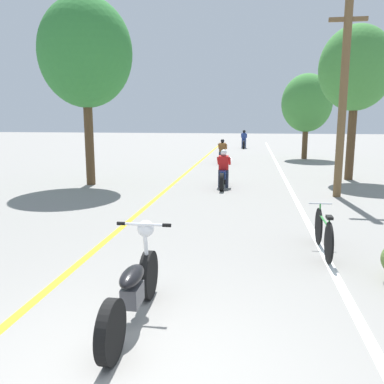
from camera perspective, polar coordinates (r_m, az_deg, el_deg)
The scene contains 12 objects.
ground_plane at distance 4.28m, azimuth -10.12°, elevation -24.88°, with size 120.00×120.00×0.00m, color gray.
lane_stripe_center at distance 16.80m, azimuth -1.59°, elevation 2.05°, with size 0.14×48.00×0.01m, color yellow.
lane_stripe_edge at distance 16.61m, azimuth 12.97°, elevation 1.68°, with size 0.14×48.00×0.01m, color white.
utility_pole at distance 13.36m, azimuth 20.44°, elevation 12.23°, with size 1.10×0.24×5.87m.
roadside_tree_right_near at distance 17.35m, azimuth 22.03°, elevation 15.70°, with size 2.80×2.52×5.92m.
roadside_tree_right_far at distance 25.29m, azimuth 15.81°, elevation 11.90°, with size 2.93×2.64×4.97m.
roadside_tree_left at distance 15.51m, azimuth -14.75°, elevation 18.32°, with size 3.32×2.99×6.61m.
motorcycle_foreground at distance 5.06m, azimuth -8.19°, elevation -13.19°, with size 0.72×2.18×1.13m.
motorcycle_rider_lead at distance 14.46m, azimuth 4.44°, elevation 2.67°, with size 0.50×2.14×1.35m.
motorcycle_rider_mid at distance 22.00m, azimuth 4.28°, elevation 5.31°, with size 0.50×2.08×1.31m.
motorcycle_rider_far at distance 33.10m, azimuth 7.29°, elevation 7.07°, with size 0.50×2.07×1.46m.
bicycle_parked at distance 7.85m, azimuth 17.97°, elevation -5.43°, with size 0.44×1.81×0.83m.
Camera 1 is at (1.17, -3.29, 2.46)m, focal length 38.00 mm.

